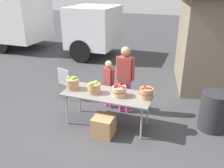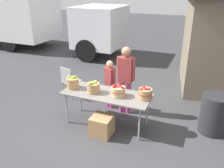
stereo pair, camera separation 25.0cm
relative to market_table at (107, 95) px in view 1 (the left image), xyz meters
name	(u,v)px [view 1 (the left image)]	position (x,y,z in m)	size (l,w,h in m)	color
ground_plane	(107,124)	(0.00, 0.00, -0.71)	(40.00, 40.00, 0.00)	#38383A
market_table	(107,95)	(0.00, 0.00, 0.00)	(1.90, 0.76, 0.75)	slate
apple_basket_green_0	(73,83)	(-0.80, -0.03, 0.18)	(0.29, 0.29, 0.29)	#A87F51
apple_basket_green_1	(94,88)	(-0.28, -0.06, 0.16)	(0.28, 0.28, 0.27)	#A87F51
apple_basket_red_0	(119,91)	(0.27, -0.01, 0.16)	(0.30, 0.30, 0.26)	tan
apple_basket_red_1	(146,93)	(0.82, 0.08, 0.17)	(0.29, 0.29, 0.26)	#A87F51
vendor_adult	(125,75)	(0.19, 0.65, 0.25)	(0.43, 0.23, 1.63)	#CC3F8C
child_customer	(109,81)	(-0.25, 0.75, 0.02)	(0.31, 0.23, 1.23)	#CC3F8C
box_truck	(21,17)	(-6.00, 4.78, 0.78)	(7.71, 2.21, 2.75)	white
folding_chair	(67,80)	(-1.48, 0.87, -0.20)	(0.50, 0.50, 0.86)	#99999E
trash_barrel	(214,111)	(2.17, 0.60, -0.29)	(0.57, 0.57, 0.84)	#262628
produce_crate	(104,126)	(0.07, -0.41, -0.50)	(0.42, 0.42, 0.42)	#A87F51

